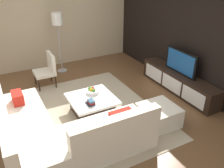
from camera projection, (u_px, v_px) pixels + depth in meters
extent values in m
plane|color=brown|center=(90.00, 116.00, 5.13)|extent=(14.00, 14.00, 0.00)
cube|color=black|center=(194.00, 35.00, 5.61)|extent=(6.40, 0.12, 2.80)
cube|color=#C6B28E|center=(51.00, 20.00, 7.08)|extent=(0.12, 5.20, 2.80)
cube|color=tan|center=(88.00, 114.00, 5.20)|extent=(3.42, 2.78, 0.01)
cube|color=black|center=(178.00, 82.00, 6.01)|extent=(2.36, 0.43, 0.50)
cube|color=white|center=(153.00, 73.00, 6.49)|extent=(0.67, 0.01, 0.35)
cube|color=white|center=(171.00, 84.00, 5.92)|extent=(0.67, 0.01, 0.35)
cube|color=white|center=(193.00, 97.00, 5.35)|extent=(0.67, 0.01, 0.35)
cube|color=black|center=(181.00, 62.00, 5.76)|extent=(0.99, 0.05, 0.58)
cube|color=#194C8C|center=(180.00, 62.00, 5.75)|extent=(0.89, 0.01, 0.49)
cube|color=beige|center=(27.00, 132.00, 4.33)|extent=(2.44, 0.85, 0.44)
cube|color=beige|center=(3.00, 118.00, 4.00)|extent=(2.44, 0.18, 0.39)
cube|color=beige|center=(107.00, 137.00, 4.21)|extent=(0.85, 1.57, 0.44)
cube|color=beige|center=(117.00, 128.00, 3.75)|extent=(0.18, 1.57, 0.39)
cube|color=red|center=(18.00, 98.00, 4.75)|extent=(0.36, 0.20, 0.22)
cube|color=red|center=(127.00, 119.00, 4.26)|extent=(0.60, 0.44, 0.06)
cube|color=black|center=(92.00, 106.00, 5.17)|extent=(0.75, 0.75, 0.33)
cube|color=white|center=(92.00, 99.00, 5.08)|extent=(0.94, 0.93, 0.05)
cylinder|color=black|center=(35.00, 78.00, 6.37)|extent=(0.04, 0.04, 0.38)
cylinder|color=black|center=(39.00, 85.00, 6.01)|extent=(0.04, 0.04, 0.38)
cylinder|color=black|center=(51.00, 74.00, 6.55)|extent=(0.04, 0.04, 0.38)
cylinder|color=black|center=(56.00, 81.00, 6.19)|extent=(0.04, 0.04, 0.38)
cube|color=beige|center=(44.00, 73.00, 6.19)|extent=(0.54, 0.50, 0.08)
cube|color=beige|center=(51.00, 62.00, 6.16)|extent=(0.54, 0.08, 0.45)
cylinder|color=#A5A5AA|center=(62.00, 70.00, 7.22)|extent=(0.28, 0.28, 0.02)
cylinder|color=#A5A5AA|center=(60.00, 48.00, 6.90)|extent=(0.03, 0.03, 1.36)
cylinder|color=white|center=(57.00, 19.00, 6.51)|extent=(0.30, 0.30, 0.32)
cube|color=beige|center=(159.00, 115.00, 4.81)|extent=(0.70, 0.70, 0.40)
cylinder|color=silver|center=(93.00, 92.00, 5.24)|extent=(0.28, 0.28, 0.07)
sphere|color=#4C8C33|center=(94.00, 91.00, 5.17)|extent=(0.07, 0.07, 0.07)
sphere|color=#B23326|center=(94.00, 90.00, 5.21)|extent=(0.07, 0.07, 0.07)
sphere|color=#B23326|center=(92.00, 88.00, 5.25)|extent=(0.09, 0.09, 0.09)
sphere|color=#4C8C33|center=(90.00, 89.00, 5.24)|extent=(0.10, 0.10, 0.10)
sphere|color=gold|center=(91.00, 90.00, 5.20)|extent=(0.08, 0.08, 0.08)
cube|color=#1E232D|center=(90.00, 104.00, 4.84)|extent=(0.20, 0.14, 0.03)
cube|color=maroon|center=(91.00, 102.00, 4.83)|extent=(0.16, 0.11, 0.03)
cube|color=#2D516B|center=(91.00, 101.00, 4.81)|extent=(0.16, 0.11, 0.03)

